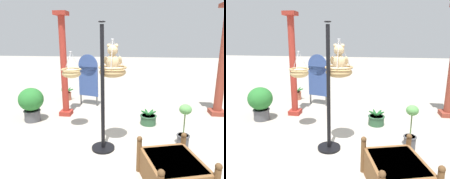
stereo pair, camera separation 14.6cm
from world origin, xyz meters
The scene contains 12 objects.
ground_plane centered at (0.00, 0.00, 0.00)m, with size 40.00×40.00×0.00m, color #A8A093.
display_pole_central centered at (-0.17, 0.02, 0.72)m, with size 0.44×0.44×2.35m.
hanging_basket_with_teddy centered at (-0.02, 0.27, 1.47)m, with size 0.53×0.53×0.71m.
teddy_bear centered at (-0.02, 0.29, 1.69)m, with size 0.34×0.30×0.50m.
hanging_basket_left_high centered at (-1.00, 0.84, 1.33)m, with size 0.44×0.44×0.58m.
greenhouse_pillar_right centered at (-1.48, 1.73, 1.31)m, with size 0.32×0.32×2.72m.
wooden_planter_box centered at (0.99, -0.90, 0.23)m, with size 1.04×1.12×0.60m.
potted_plant_flowering_red centered at (-2.19, 1.20, 0.49)m, with size 0.61×0.61×0.86m.
potted_plant_tall_leafy centered at (0.74, 1.33, 0.15)m, with size 0.41×0.41×0.37m.
potted_plant_small_succulent centered at (1.35, 0.25, 0.40)m, with size 0.25×0.25×0.88m.
potted_plant_conical_shrub centered at (-1.94, 3.13, 0.17)m, with size 0.46×0.41×0.42m.
display_sign_board centered at (-1.06, 2.68, 0.94)m, with size 0.64×0.22×1.59m.
Camera 2 is at (0.60, -3.59, 2.07)m, focal length 33.92 mm.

